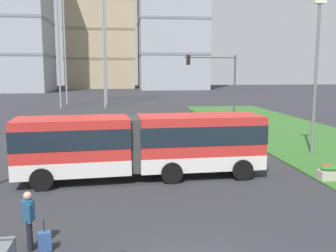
{
  "coord_description": "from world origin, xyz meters",
  "views": [
    {
      "loc": [
        -1.58,
        -8.53,
        5.15
      ],
      "look_at": [
        0.88,
        11.56,
        2.2
      ],
      "focal_mm": 40.52,
      "sensor_mm": 36.0,
      "label": 1
    }
  ],
  "objects_px": {
    "traffic_light_far_right": "(219,80)",
    "apartment_tower_westcentre": "(100,4)",
    "rolling_suitcase": "(45,241)",
    "flower_planter_2": "(330,172)",
    "apartment_tower_west": "(3,3)",
    "car_navy_sedan": "(61,132)",
    "articulated_bus": "(142,144)",
    "pedestrian_crossing": "(29,216)",
    "apartment_tower_centre": "(172,6)",
    "streetlight_median": "(316,72)"
  },
  "relations": [
    {
      "from": "rolling_suitcase",
      "to": "car_navy_sedan",
      "type": "bearing_deg",
      "value": 97.21
    },
    {
      "from": "apartment_tower_west",
      "to": "rolling_suitcase",
      "type": "bearing_deg",
      "value": -73.73
    },
    {
      "from": "traffic_light_far_right",
      "to": "apartment_tower_westcentre",
      "type": "xyz_separation_m",
      "value": [
        -14.01,
        89.05,
        20.72
      ]
    },
    {
      "from": "pedestrian_crossing",
      "to": "apartment_tower_west",
      "type": "relative_size",
      "value": 0.04
    },
    {
      "from": "rolling_suitcase",
      "to": "apartment_tower_west",
      "type": "bearing_deg",
      "value": 106.27
    },
    {
      "from": "streetlight_median",
      "to": "apartment_tower_westcentre",
      "type": "bearing_deg",
      "value": 100.22
    },
    {
      "from": "rolling_suitcase",
      "to": "flower_planter_2",
      "type": "relative_size",
      "value": 0.88
    },
    {
      "from": "rolling_suitcase",
      "to": "apartment_tower_centre",
      "type": "height_order",
      "value": "apartment_tower_centre"
    },
    {
      "from": "articulated_bus",
      "to": "flower_planter_2",
      "type": "relative_size",
      "value": 10.88
    },
    {
      "from": "apartment_tower_centre",
      "to": "pedestrian_crossing",
      "type": "bearing_deg",
      "value": -99.88
    },
    {
      "from": "car_navy_sedan",
      "to": "apartment_tower_westcentre",
      "type": "relative_size",
      "value": 0.09
    },
    {
      "from": "rolling_suitcase",
      "to": "traffic_light_far_right",
      "type": "height_order",
      "value": "traffic_light_far_right"
    },
    {
      "from": "articulated_bus",
      "to": "apartment_tower_centre",
      "type": "height_order",
      "value": "apartment_tower_centre"
    },
    {
      "from": "apartment_tower_centre",
      "to": "apartment_tower_west",
      "type": "bearing_deg",
      "value": -166.98
    },
    {
      "from": "streetlight_median",
      "to": "apartment_tower_westcentre",
      "type": "xyz_separation_m",
      "value": [
        -17.66,
        97.94,
        20.06
      ]
    },
    {
      "from": "apartment_tower_centre",
      "to": "rolling_suitcase",
      "type": "bearing_deg",
      "value": -99.61
    },
    {
      "from": "traffic_light_far_right",
      "to": "streetlight_median",
      "type": "xyz_separation_m",
      "value": [
        3.65,
        -8.89,
        0.66
      ]
    },
    {
      "from": "articulated_bus",
      "to": "apartment_tower_west",
      "type": "bearing_deg",
      "value": 109.63
    },
    {
      "from": "rolling_suitcase",
      "to": "apartment_tower_westcentre",
      "type": "relative_size",
      "value": 0.02
    },
    {
      "from": "rolling_suitcase",
      "to": "flower_planter_2",
      "type": "bearing_deg",
      "value": 25.21
    },
    {
      "from": "articulated_bus",
      "to": "rolling_suitcase",
      "type": "bearing_deg",
      "value": -113.71
    },
    {
      "from": "flower_planter_2",
      "to": "rolling_suitcase",
      "type": "bearing_deg",
      "value": -154.79
    },
    {
      "from": "traffic_light_far_right",
      "to": "rolling_suitcase",
      "type": "bearing_deg",
      "value": -117.13
    },
    {
      "from": "flower_planter_2",
      "to": "apartment_tower_westcentre",
      "type": "height_order",
      "value": "apartment_tower_westcentre"
    },
    {
      "from": "car_navy_sedan",
      "to": "rolling_suitcase",
      "type": "relative_size",
      "value": 4.63
    },
    {
      "from": "pedestrian_crossing",
      "to": "flower_planter_2",
      "type": "bearing_deg",
      "value": 23.63
    },
    {
      "from": "articulated_bus",
      "to": "car_navy_sedan",
      "type": "distance_m",
      "value": 11.42
    },
    {
      "from": "apartment_tower_westcentre",
      "to": "pedestrian_crossing",
      "type": "bearing_deg",
      "value": -88.23
    },
    {
      "from": "flower_planter_2",
      "to": "streetlight_median",
      "type": "bearing_deg",
      "value": 70.61
    },
    {
      "from": "articulated_bus",
      "to": "pedestrian_crossing",
      "type": "relative_size",
      "value": 6.88
    },
    {
      "from": "traffic_light_far_right",
      "to": "apartment_tower_westcentre",
      "type": "bearing_deg",
      "value": 98.94
    },
    {
      "from": "rolling_suitcase",
      "to": "traffic_light_far_right",
      "type": "distance_m",
      "value": 22.75
    },
    {
      "from": "car_navy_sedan",
      "to": "traffic_light_far_right",
      "type": "relative_size",
      "value": 0.7
    },
    {
      "from": "apartment_tower_westcentre",
      "to": "rolling_suitcase",
      "type": "bearing_deg",
      "value": -88.0
    },
    {
      "from": "apartment_tower_west",
      "to": "apartment_tower_centre",
      "type": "relative_size",
      "value": 0.92
    },
    {
      "from": "pedestrian_crossing",
      "to": "rolling_suitcase",
      "type": "height_order",
      "value": "pedestrian_crossing"
    },
    {
      "from": "traffic_light_far_right",
      "to": "apartment_tower_west",
      "type": "xyz_separation_m",
      "value": [
        -36.36,
        69.71,
        17.14
      ]
    },
    {
      "from": "apartment_tower_westcentre",
      "to": "traffic_light_far_right",
      "type": "bearing_deg",
      "value": -81.06
    },
    {
      "from": "pedestrian_crossing",
      "to": "apartment_tower_west",
      "type": "height_order",
      "value": "apartment_tower_west"
    },
    {
      "from": "articulated_bus",
      "to": "apartment_tower_westcentre",
      "type": "xyz_separation_m",
      "value": [
        -7.02,
        101.65,
        23.47
      ]
    },
    {
      "from": "articulated_bus",
      "to": "apartment_tower_centre",
      "type": "distance_m",
      "value": 95.75
    },
    {
      "from": "car_navy_sedan",
      "to": "articulated_bus",
      "type": "bearing_deg",
      "value": -61.64
    },
    {
      "from": "apartment_tower_west",
      "to": "apartment_tower_westcentre",
      "type": "relative_size",
      "value": 0.86
    },
    {
      "from": "apartment_tower_westcentre",
      "to": "apartment_tower_centre",
      "type": "bearing_deg",
      "value": -24.44
    },
    {
      "from": "articulated_bus",
      "to": "car_navy_sedan",
      "type": "relative_size",
      "value": 2.67
    },
    {
      "from": "flower_planter_2",
      "to": "traffic_light_far_right",
      "type": "height_order",
      "value": "traffic_light_far_right"
    },
    {
      "from": "apartment_tower_westcentre",
      "to": "apartment_tower_west",
      "type": "bearing_deg",
      "value": -139.13
    },
    {
      "from": "flower_planter_2",
      "to": "apartment_tower_west",
      "type": "bearing_deg",
      "value": 114.4
    },
    {
      "from": "car_navy_sedan",
      "to": "rolling_suitcase",
      "type": "bearing_deg",
      "value": -82.79
    },
    {
      "from": "traffic_light_far_right",
      "to": "apartment_tower_centre",
      "type": "distance_m",
      "value": 82.14
    }
  ]
}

